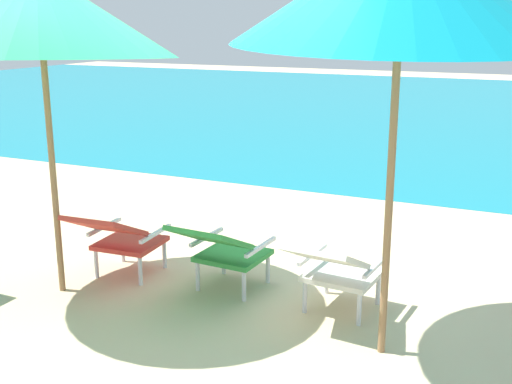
# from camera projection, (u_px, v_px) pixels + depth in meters

# --- Properties ---
(ground_plane) EXTENTS (40.00, 40.00, 0.00)m
(ground_plane) POSITION_uv_depth(u_px,v_px,m) (362.00, 184.00, 8.86)
(ground_plane) COLOR #CCB78E
(ocean_band) EXTENTS (40.00, 18.00, 0.01)m
(ocean_band) POSITION_uv_depth(u_px,v_px,m) (452.00, 109.00, 16.17)
(ocean_band) COLOR teal
(ocean_band) RESTS_ON ground_plane
(lounge_chair_left) EXTENTS (0.58, 0.90, 0.68)m
(lounge_chair_left) POSITION_uv_depth(u_px,v_px,m) (119.00, 236.00, 5.52)
(lounge_chair_left) COLOR red
(lounge_chair_left) RESTS_ON ground_plane
(lounge_chair_center) EXTENTS (0.59, 0.91, 0.68)m
(lounge_chair_center) POSITION_uv_depth(u_px,v_px,m) (222.00, 248.00, 5.23)
(lounge_chair_center) COLOR #338E3D
(lounge_chair_center) RESTS_ON ground_plane
(lounge_chair_right) EXTENTS (0.61, 0.92, 0.68)m
(lounge_chair_right) POSITION_uv_depth(u_px,v_px,m) (334.00, 267.00, 4.82)
(lounge_chair_right) COLOR silver
(lounge_chair_right) RESTS_ON ground_plane
(beach_umbrella_left) EXTENTS (2.82, 2.83, 2.61)m
(beach_umbrella_left) POSITION_uv_depth(u_px,v_px,m) (40.00, 14.00, 4.83)
(beach_umbrella_left) COLOR olive
(beach_umbrella_left) RESTS_ON ground_plane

